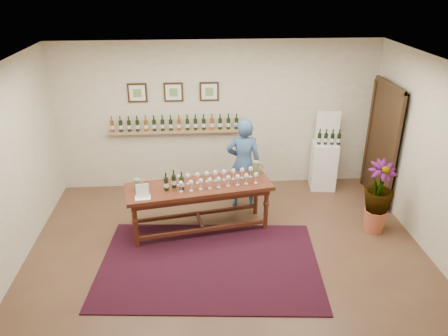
{
  "coord_description": "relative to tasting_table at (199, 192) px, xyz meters",
  "views": [
    {
      "loc": [
        -0.44,
        -5.35,
        3.91
      ],
      "look_at": [
        0.0,
        0.8,
        1.1
      ],
      "focal_mm": 35.0,
      "sensor_mm": 36.0,
      "label": 1
    }
  ],
  "objects": [
    {
      "name": "ground",
      "position": [
        0.39,
        -0.81,
        -0.69
      ],
      "size": [
        6.0,
        6.0,
        0.0
      ],
      "primitive_type": "plane",
      "color": "brown",
      "rests_on": "ground"
    },
    {
      "name": "display_pedestal",
      "position": [
        2.42,
        1.37,
        -0.23
      ],
      "size": [
        0.52,
        0.52,
        0.92
      ],
      "primitive_type": "cube",
      "rotation": [
        0.0,
        0.0,
        -0.13
      ],
      "color": "white",
      "rests_on": "ground"
    },
    {
      "name": "table_glasses",
      "position": [
        0.29,
        0.02,
        0.22
      ],
      "size": [
        1.42,
        0.58,
        0.19
      ],
      "primitive_type": null,
      "rotation": [
        0.0,
        0.0,
        0.19
      ],
      "color": "silver",
      "rests_on": "tasting_table"
    },
    {
      "name": "pitcher_right",
      "position": [
        0.95,
        0.34,
        0.24
      ],
      "size": [
        0.18,
        0.18,
        0.23
      ],
      "primitive_type": null,
      "rotation": [
        0.0,
        0.0,
        0.25
      ],
      "color": "olive",
      "rests_on": "tasting_table"
    },
    {
      "name": "pitcher_left",
      "position": [
        -0.94,
        -0.12,
        0.22
      ],
      "size": [
        0.15,
        0.15,
        0.19
      ],
      "primitive_type": null,
      "rotation": [
        0.0,
        0.0,
        0.23
      ],
      "color": "olive",
      "rests_on": "tasting_table"
    },
    {
      "name": "table_bottles",
      "position": [
        -0.39,
        -0.09,
        0.27
      ],
      "size": [
        0.28,
        0.17,
        0.3
      ],
      "primitive_type": null,
      "rotation": [
        0.0,
        0.0,
        0.05
      ],
      "color": "black",
      "rests_on": "tasting_table"
    },
    {
      "name": "pedestal_bottles",
      "position": [
        2.45,
        1.3,
        0.4
      ],
      "size": [
        0.34,
        0.13,
        0.33
      ],
      "primitive_type": null,
      "rotation": [
        0.0,
        0.0,
        -0.13
      ],
      "color": "black",
      "rests_on": "display_pedestal"
    },
    {
      "name": "info_sign",
      "position": [
        2.47,
        1.49,
        0.54
      ],
      "size": [
        0.45,
        0.08,
        0.61
      ],
      "primitive_type": "cube",
      "rotation": [
        0.0,
        0.0,
        -0.13
      ],
      "color": "white",
      "rests_on": "display_pedestal"
    },
    {
      "name": "room_shell",
      "position": [
        2.51,
        1.05,
        0.43
      ],
      "size": [
        6.0,
        6.0,
        6.0
      ],
      "color": "beige",
      "rests_on": "ground"
    },
    {
      "name": "tasting_table",
      "position": [
        0.0,
        0.0,
        0.0
      ],
      "size": [
        2.38,
        1.13,
        0.81
      ],
      "rotation": [
        0.0,
        0.0,
        0.18
      ],
      "color": "#401A10",
      "rests_on": "ground"
    },
    {
      "name": "menu_card",
      "position": [
        -0.84,
        -0.34,
        0.23
      ],
      "size": [
        0.25,
        0.19,
        0.21
      ],
      "primitive_type": "cube",
      "rotation": [
        0.0,
        0.0,
        0.12
      ],
      "color": "white",
      "rests_on": "tasting_table"
    },
    {
      "name": "rug",
      "position": [
        0.11,
        -0.96,
        -0.68
      ],
      "size": [
        3.32,
        2.36,
        0.02
      ],
      "primitive_type": "cube",
      "rotation": [
        0.0,
        0.0,
        -0.09
      ],
      "color": "#450C0D",
      "rests_on": "ground"
    },
    {
      "name": "person",
      "position": [
        0.79,
        0.75,
        0.13
      ],
      "size": [
        0.65,
        0.47,
        1.65
      ],
      "primitive_type": "imported",
      "rotation": [
        0.0,
        0.0,
        3.01
      ],
      "color": "#35557D",
      "rests_on": "ground"
    },
    {
      "name": "potted_plant",
      "position": [
        2.83,
        -0.25,
        -0.07
      ],
      "size": [
        0.63,
        0.63,
        1.06
      ],
      "rotation": [
        0.0,
        0.0,
        0.13
      ],
      "color": "#B65C3C",
      "rests_on": "ground"
    }
  ]
}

